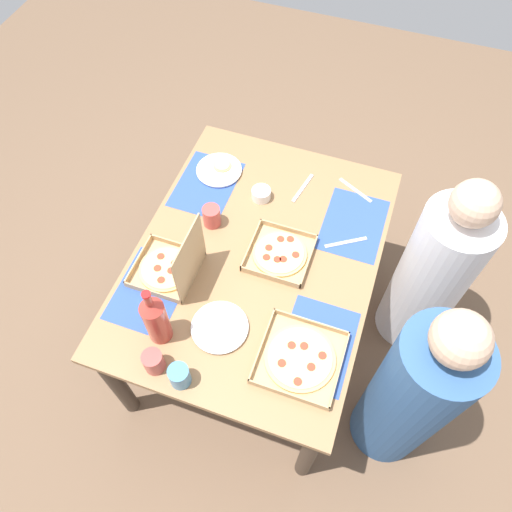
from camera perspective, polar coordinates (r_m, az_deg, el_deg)
name	(u,v)px	position (r m, az deg, el deg)	size (l,w,h in m)	color
ground_plane	(256,327)	(2.72, 0.00, -8.23)	(6.00, 6.00, 0.00)	brown
dining_table	(256,269)	(2.17, 0.00, -1.51)	(1.33, 1.00, 0.72)	#3F3328
placemat_near_left	(206,184)	(2.33, -5.77, 8.28)	(0.36, 0.26, 0.00)	#2D4C9E
placemat_near_right	(150,290)	(2.04, -12.20, -3.91)	(0.36, 0.26, 0.00)	#2D4C9E
placemat_far_left	(353,224)	(2.22, 11.22, 3.62)	(0.36, 0.26, 0.00)	#2D4C9E
placemat_far_right	(317,344)	(1.91, 7.09, -10.11)	(0.36, 0.26, 0.00)	#2D4C9E
pizza_box_corner_left	(300,358)	(1.87, 5.11, -11.70)	(0.30, 0.30, 0.04)	tan
pizza_box_corner_right	(171,267)	(2.03, -9.84, -1.22)	(0.25, 0.26, 0.29)	tan
pizza_box_edge_far	(280,254)	(2.08, 2.76, 0.27)	(0.26, 0.26, 0.04)	tan
plate_near_left	(219,170)	(2.38, -4.27, 9.92)	(0.22, 0.22, 0.03)	white
plate_near_right	(220,328)	(1.92, -4.22, -8.27)	(0.22, 0.22, 0.02)	white
soda_bottle	(156,319)	(1.83, -11.57, -7.15)	(0.09, 0.09, 0.32)	#B2382D
cup_clear_left	(180,376)	(1.82, -8.86, -13.56)	(0.08, 0.08, 0.10)	teal
cup_spare	(154,361)	(1.86, -11.79, -11.88)	(0.08, 0.08, 0.10)	#BF4742
cup_red	(212,216)	(2.15, -5.17, 4.62)	(0.08, 0.08, 0.10)	#BF4742
condiment_bowl	(261,194)	(2.25, 0.60, 7.21)	(0.09, 0.09, 0.05)	white
fork_by_far_right	(303,188)	(2.31, 5.43, 7.86)	(0.19, 0.02, 0.01)	#B7B7BC
fork_by_near_left	(355,190)	(2.34, 11.45, 7.49)	(0.19, 0.02, 0.01)	#B7B7BC
fork_by_far_left	(346,242)	(2.15, 10.37, 1.56)	(0.19, 0.02, 0.01)	#B7B7BC
diner_left_seat	(432,276)	(2.42, 19.73, -2.14)	(0.32, 0.32, 1.13)	white
diner_right_seat	(412,395)	(2.12, 17.59, -15.09)	(0.32, 0.32, 1.18)	#33598C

